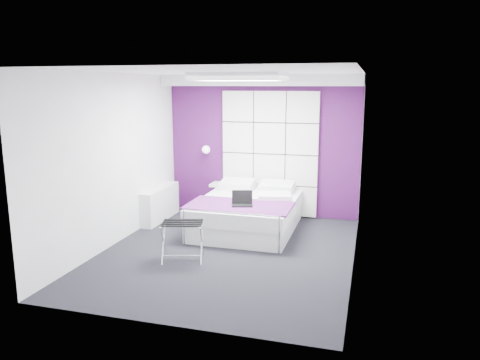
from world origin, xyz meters
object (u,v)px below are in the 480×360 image
object	(u,v)px
nightstand	(224,185)
radiator	(160,204)
wall_lamp	(207,149)
laptop	(243,202)
luggage_rack	(183,241)
bed	(247,213)

from	to	relation	value
nightstand	radiator	bearing A→B (deg)	-143.74
wall_lamp	laptop	bearing A→B (deg)	-51.99
radiator	laptop	bearing A→B (deg)	-20.48
nightstand	luggage_rack	xyz separation A→B (m)	(0.19, -2.47, -0.29)
nightstand	luggage_rack	bearing A→B (deg)	-85.61
bed	radiator	bearing A→B (deg)	174.81
wall_lamp	nightstand	size ratio (longest dim) A/B	0.33
wall_lamp	luggage_rack	bearing A→B (deg)	-78.05
radiator	laptop	distance (m)	1.89
wall_lamp	nightstand	distance (m)	0.74
nightstand	luggage_rack	size ratio (longest dim) A/B	0.83
radiator	nightstand	xyz separation A→B (m)	(0.98, 0.72, 0.26)
luggage_rack	bed	bearing A→B (deg)	56.79
bed	luggage_rack	size ratio (longest dim) A/B	3.57
wall_lamp	laptop	xyz separation A→B (m)	(1.10, -1.41, -0.60)
wall_lamp	laptop	distance (m)	1.89
bed	nightstand	size ratio (longest dim) A/B	4.31
bed	luggage_rack	distance (m)	1.68
nightstand	laptop	bearing A→B (deg)	-60.96
nightstand	laptop	size ratio (longest dim) A/B	1.42
nightstand	luggage_rack	distance (m)	2.49
radiator	wall_lamp	bearing A→B (deg)	49.90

